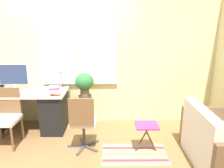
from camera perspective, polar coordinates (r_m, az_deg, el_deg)
name	(u,v)px	position (r m, az deg, el deg)	size (l,w,h in m)	color
ground_plane	(64,138)	(4.07, -12.38, -13.66)	(14.00, 14.00, 0.00)	olive
wall_back_with_window	(69,56)	(4.39, -11.22, 7.14)	(9.00, 0.12, 2.70)	beige
desk	(24,110)	(4.44, -21.92, -6.31)	(1.61, 0.70, 0.76)	beige
monitor	(14,76)	(4.41, -24.32, 1.87)	(0.53, 0.19, 0.50)	silver
keyboard	(11,93)	(4.26, -24.80, -2.25)	(0.36, 0.12, 0.02)	silver
mouse	(26,93)	(4.14, -21.53, -2.29)	(0.04, 0.06, 0.03)	silver
desk_lamp	(60,74)	(4.21, -13.40, 2.64)	(0.13, 0.13, 0.38)	#ADADB2
book_stack	(55,90)	(3.92, -14.69, -1.65)	(0.22, 0.20, 0.16)	red
desk_chair_wooden	(6,115)	(4.04, -26.05, -7.40)	(0.46, 0.47, 0.93)	brown
office_chair_swivel	(83,121)	(3.48, -7.61, -9.64)	(0.51, 0.54, 0.91)	#47474C
couch_loveseat	(219,146)	(3.56, 26.19, -14.26)	(0.82, 1.24, 0.83)	silver
plant_stand	(85,100)	(4.19, -7.05, -4.12)	(0.25, 0.25, 0.65)	#333338
potted_plant	(84,82)	(4.09, -7.20, 0.43)	(0.35, 0.35, 0.43)	brown
floor_rug_striped	(135,154)	(3.58, 5.90, -17.71)	(1.01, 0.60, 0.01)	gray
folding_stool	(147,128)	(3.48, 9.04, -11.26)	(0.35, 0.30, 0.46)	#93337A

